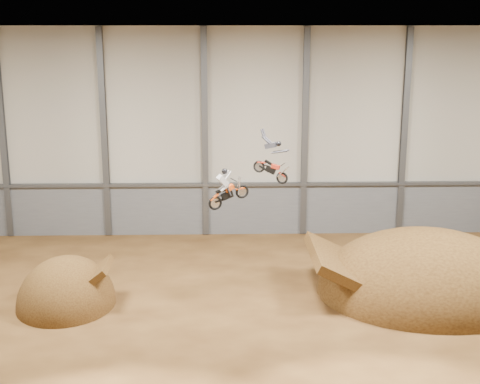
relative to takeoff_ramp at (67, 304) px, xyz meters
name	(u,v)px	position (x,y,z in m)	size (l,w,h in m)	color
floor	(269,329)	(10.27, -3.15, 0.00)	(40.00, 40.00, 0.00)	#432912
back_wall	(255,133)	(10.27, 11.85, 7.00)	(40.00, 0.10, 14.00)	#B4AE9F
ceiling	(272,27)	(10.27, -3.15, 14.00)	(40.00, 40.00, 0.00)	black
lower_band_back	(254,209)	(10.27, 11.75, 1.75)	(39.80, 0.18, 3.50)	slate
steel_rail	(255,184)	(10.27, 11.60, 3.55)	(39.80, 0.35, 0.20)	#47494F
steel_column_0	(3,135)	(-6.40, 11.65, 7.00)	(0.40, 0.36, 13.90)	#47494F
steel_column_1	(104,134)	(0.27, 11.65, 7.00)	(0.40, 0.36, 13.90)	#47494F
steel_column_2	(205,134)	(6.94, 11.65, 7.00)	(0.40, 0.36, 13.90)	#47494F
steel_column_3	(305,134)	(13.60, 11.65, 7.00)	(0.40, 0.36, 13.90)	#47494F
steel_column_4	(404,133)	(20.27, 11.65, 7.00)	(0.40, 0.36, 13.90)	#47494F
takeoff_ramp	(67,304)	(0.00, 0.00, 0.00)	(5.03, 5.81, 5.03)	#37210D
landing_ramp	(425,292)	(19.04, 1.15, 0.00)	(11.71, 10.36, 6.75)	#37210D
fmx_rider_a	(231,184)	(8.52, 0.47, 6.26)	(2.25, 0.86, 2.03)	#DE4E14
fmx_rider_b	(269,156)	(10.45, 0.76, 7.62)	(2.58, 0.74, 2.21)	#A92917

